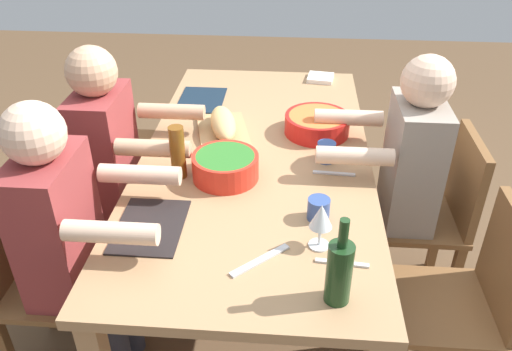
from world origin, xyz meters
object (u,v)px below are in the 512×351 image
Objects in this scene: serving_bowl_fruit at (317,123)px; chair_near_center at (436,211)px; chair_far_left at (34,274)px; cup_near_left at (319,209)px; cutting_board at (224,134)px; bread_loaf at (223,123)px; cup_near_center at (326,152)px; diner_far_left at (70,232)px; serving_bowl_greens at (225,165)px; beer_bottle at (178,152)px; wine_bottle at (339,271)px; chair_far_right at (119,140)px; chair_near_left at (468,298)px; wine_glass at (321,218)px; diner_far_center at (116,157)px; dining_table at (256,169)px; diner_near_center at (401,168)px; napkin_stack at (320,78)px; chair_far_center at (84,195)px.

chair_near_center is at bearing -111.55° from serving_bowl_fruit.
chair_far_left is 10.51× the size of cup_near_left.
bread_loaf reaches higher than cutting_board.
bread_loaf is at bearing 81.05° from chair_near_center.
diner_far_left is at bearing 118.70° from cup_near_center.
serving_bowl_greens is 0.19m from beer_bottle.
wine_bottle reaches higher than beer_bottle.
serving_bowl_greens is at bearing -136.30° from chair_far_right.
chair_near_left reaches higher than cup_near_center.
diner_far_left is 14.28× the size of cup_near_center.
wine_bottle is at bearing -169.23° from wine_glass.
diner_far_center is (0.54, 1.44, 0.21)m from chair_near_left.
chair_near_left is 0.54m from chair_near_center.
diner_far_left is 0.98m from wine_bottle.
wine_glass reaches higher than dining_table.
chair_far_right is at bearing 62.78° from cup_near_center.
diner_far_left is at bearing 146.07° from cutting_board.
dining_table is 0.99m from chair_far_right.
cutting_board is at bearing 79.01° from diner_near_center.
serving_bowl_fruit reaches higher than napkin_stack.
serving_bowl_greens is at bearing -64.30° from chair_far_left.
chair_far_center reaches higher than serving_bowl_greens.
chair_far_left is at bearing 141.75° from napkin_stack.
chair_near_center is 1.18m from beer_bottle.
diner_far_center reaches higher than wine_glass.
chair_near_center is 1.04m from wine_bottle.
wine_bottle reaches higher than napkin_stack.
wine_glass reaches higher than chair_far_left.
bread_loaf is at bearing 25.22° from wine_bottle.
cup_near_center reaches higher than cup_near_left.
cup_near_left is (0.10, 0.55, 0.30)m from chair_near_left.
serving_bowl_fruit is 0.66m from cup_near_left.
serving_bowl_fruit is 1.79× the size of wine_glass.
diner_near_center reaches higher than cup_near_center.
wine_bottle reaches higher than chair_near_left.
napkin_stack is at bearing -32.76° from cutting_board.
dining_table is at bearing 56.42° from chair_near_left.
napkin_stack is (0.87, -0.30, 0.09)m from dining_table.
diner_near_center is 8.57× the size of napkin_stack.
serving_bowl_fruit is 0.93× the size of bread_loaf.
chair_far_right is at bearing 56.42° from dining_table.
serving_bowl_greens is 0.36m from cutting_board.
chair_far_right and bread_loaf have the same top height.
bread_loaf is 3.96× the size of cup_near_left.
cup_near_left reaches higher than napkin_stack.
wine_glass is at bearing -93.00° from chair_far_left.
serving_bowl_greens is 3.15× the size of cup_near_center.
diner_near_center is at bearing -120.77° from serving_bowl_fruit.
wine_bottle is at bearing -173.42° from cup_near_left.
wine_glass is at bearing 179.97° from cup_near_left.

